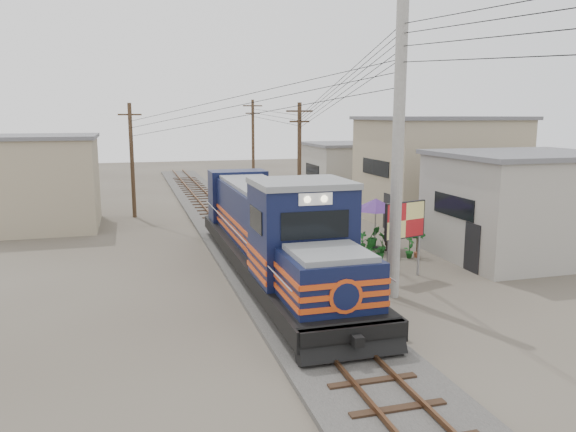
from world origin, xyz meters
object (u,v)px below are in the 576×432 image
object	(u,v)px
locomotive	(272,233)
vendor	(387,235)
billboard	(405,222)
market_umbrella	(376,205)

from	to	relation	value
locomotive	vendor	distance (m)	7.00
billboard	vendor	distance (m)	4.86
market_umbrella	locomotive	bearing A→B (deg)	-150.62
billboard	vendor	bearing A→B (deg)	55.55
market_umbrella	vendor	bearing A→B (deg)	-49.94
billboard	locomotive	bearing A→B (deg)	145.95
locomotive	billboard	world-z (taller)	locomotive
billboard	market_umbrella	bearing A→B (deg)	61.85
vendor	locomotive	bearing A→B (deg)	-11.04
vendor	billboard	bearing A→B (deg)	36.57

